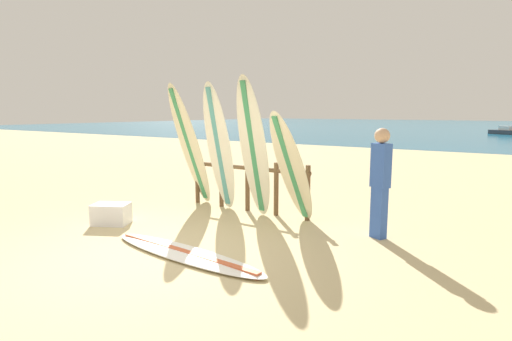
% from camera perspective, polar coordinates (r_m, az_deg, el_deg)
% --- Properties ---
extents(ground_plane, '(120.00, 120.00, 0.00)m').
position_cam_1_polar(ground_plane, '(5.87, -13.34, -11.34)').
color(ground_plane, '#CCB784').
extents(ocean_water, '(120.00, 80.00, 0.01)m').
position_cam_1_polar(ocean_water, '(61.89, 30.18, 5.32)').
color(ocean_water, '#196B93').
rests_on(ocean_water, ground).
extents(surfboard_rack, '(2.73, 0.09, 1.00)m').
position_cam_1_polar(surfboard_rack, '(8.00, -1.20, -1.39)').
color(surfboard_rack, brown).
rests_on(surfboard_rack, ground).
extents(surfboard_leaning_far_left, '(0.62, 1.06, 2.50)m').
position_cam_1_polar(surfboard_leaning_far_left, '(8.41, -9.23, 3.40)').
color(surfboard_leaning_far_left, beige).
rests_on(surfboard_leaning_far_left, ground).
extents(surfboard_leaning_left, '(0.56, 0.70, 2.50)m').
position_cam_1_polar(surfboard_leaning_left, '(7.90, -5.18, 3.17)').
color(surfboard_leaning_left, white).
rests_on(surfboard_leaning_left, ground).
extents(surfboard_leaning_center_left, '(0.57, 0.72, 2.58)m').
position_cam_1_polar(surfboard_leaning_center_left, '(7.30, -0.36, 3.10)').
color(surfboard_leaning_center_left, silver).
rests_on(surfboard_leaning_center_left, ground).
extents(surfboard_leaning_center, '(0.75, 1.08, 1.97)m').
position_cam_1_polar(surfboard_leaning_center, '(6.92, 5.00, 0.26)').
color(surfboard_leaning_center, beige).
rests_on(surfboard_leaning_center, ground).
extents(surfboard_lying_on_sand, '(2.81, 0.72, 0.08)m').
position_cam_1_polar(surfboard_lying_on_sand, '(5.73, -9.96, -11.34)').
color(surfboard_lying_on_sand, white).
rests_on(surfboard_lying_on_sand, ground).
extents(beachgoer_standing, '(0.32, 0.28, 1.70)m').
position_cam_1_polar(beachgoer_standing, '(6.49, 16.99, -1.06)').
color(beachgoer_standing, '#3359B2').
rests_on(beachgoer_standing, ground).
extents(small_boat_offshore, '(2.75, 2.22, 0.71)m').
position_cam_1_polar(small_boat_offshore, '(41.36, 31.54, 4.68)').
color(small_boat_offshore, '#333842').
rests_on(small_boat_offshore, ocean_water).
extents(cooler_box, '(0.72, 0.63, 0.36)m').
position_cam_1_polar(cooler_box, '(7.56, -19.59, -5.75)').
color(cooler_box, white).
rests_on(cooler_box, ground).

